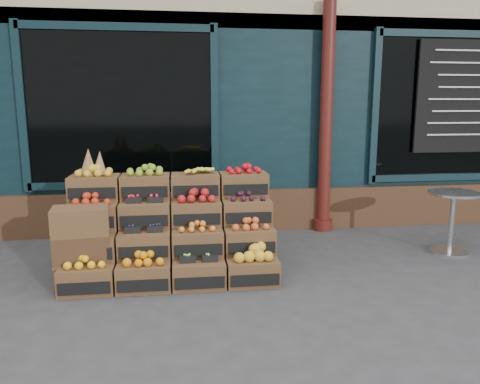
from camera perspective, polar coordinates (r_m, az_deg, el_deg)
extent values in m
plane|color=#38383B|center=(4.76, 3.62, -11.63)|extent=(60.00, 60.00, 0.00)
cube|color=black|center=(9.57, -2.60, 14.30)|extent=(12.00, 6.00, 4.80)
cube|color=black|center=(6.63, -0.13, 8.08)|extent=(12.00, 0.12, 3.00)
cube|color=#432B1B|center=(6.73, -0.04, -2.22)|extent=(12.00, 0.18, 0.60)
cube|color=black|center=(6.53, -14.31, 9.90)|extent=(2.40, 0.06, 2.00)
cube|color=black|center=(7.68, 24.70, 9.35)|extent=(2.40, 0.06, 2.00)
cylinder|color=#4C1511|center=(6.70, 10.45, 8.79)|extent=(0.18, 0.18, 3.20)
cube|color=black|center=(7.61, 25.11, 10.44)|extent=(1.30, 0.04, 1.60)
cube|color=brown|center=(4.87, -18.10, -10.00)|extent=(0.53, 0.37, 0.26)
cube|color=black|center=(4.70, -18.51, -11.12)|extent=(0.48, 0.02, 0.12)
cube|color=#F0B112|center=(4.81, -18.22, -8.08)|extent=(0.42, 0.28, 0.08)
cube|color=brown|center=(4.80, -11.62, -10.00)|extent=(0.53, 0.37, 0.26)
cube|color=black|center=(4.63, -11.78, -11.14)|extent=(0.48, 0.02, 0.12)
cube|color=orange|center=(4.74, -11.70, -7.99)|extent=(0.42, 0.28, 0.09)
cube|color=brown|center=(4.78, -5.03, -9.86)|extent=(0.53, 0.37, 0.26)
cube|color=black|center=(4.61, -4.92, -11.01)|extent=(0.48, 0.02, 0.12)
cube|color=#8FD64B|center=(4.73, -5.06, -8.21)|extent=(0.42, 0.28, 0.03)
cube|color=brown|center=(4.83, 1.50, -9.61)|extent=(0.53, 0.37, 0.26)
cube|color=black|center=(4.66, 1.87, -10.73)|extent=(0.48, 0.02, 0.12)
cube|color=gold|center=(4.77, 1.51, -7.45)|extent=(0.42, 0.28, 0.12)
cube|color=brown|center=(4.99, -17.81, -6.30)|extent=(0.53, 0.37, 0.26)
cube|color=black|center=(4.82, -18.20, -7.26)|extent=(0.48, 0.02, 0.12)
cube|color=olive|center=(4.95, -17.93, -4.36)|extent=(0.42, 0.28, 0.09)
cube|color=brown|center=(4.92, -11.55, -6.24)|extent=(0.53, 0.37, 0.26)
cube|color=black|center=(4.75, -11.70, -7.22)|extent=(0.48, 0.02, 0.12)
cube|color=#2D2754|center=(4.88, -11.62, -4.60)|extent=(0.42, 0.28, 0.03)
cube|color=brown|center=(4.91, -5.19, -6.10)|extent=(0.53, 0.37, 0.26)
cube|color=black|center=(4.73, -5.09, -7.08)|extent=(0.48, 0.02, 0.12)
cube|color=orange|center=(4.86, -5.22, -4.23)|extent=(0.42, 0.28, 0.07)
cube|color=brown|center=(4.96, 1.12, -5.89)|extent=(0.53, 0.37, 0.26)
cube|color=black|center=(4.78, 1.46, -6.85)|extent=(0.48, 0.02, 0.12)
cube|color=#C05324|center=(4.91, 1.13, -3.96)|extent=(0.42, 0.28, 0.08)
cube|color=brown|center=(5.14, -17.54, -2.79)|extent=(0.53, 0.37, 0.26)
cube|color=black|center=(4.96, -17.91, -3.60)|extent=(0.48, 0.02, 0.12)
cube|color=#A52714|center=(5.10, -17.65, -0.88)|extent=(0.42, 0.28, 0.09)
cube|color=brown|center=(5.07, -11.49, -2.68)|extent=(0.53, 0.37, 0.26)
cube|color=black|center=(4.89, -11.63, -3.50)|extent=(0.48, 0.02, 0.12)
cube|color=red|center=(5.03, -11.55, -1.04)|extent=(0.42, 0.28, 0.04)
cube|color=brown|center=(5.05, -5.34, -2.54)|extent=(0.53, 0.37, 0.26)
cube|color=black|center=(4.87, -5.25, -3.36)|extent=(0.48, 0.02, 0.12)
cube|color=maroon|center=(5.02, -5.38, -0.54)|extent=(0.42, 0.28, 0.10)
cube|color=brown|center=(5.10, 0.77, -2.37)|extent=(0.53, 0.37, 0.26)
cube|color=black|center=(4.92, 1.08, -3.18)|extent=(0.48, 0.02, 0.12)
cube|color=black|center=(5.07, 0.77, -0.57)|extent=(0.42, 0.28, 0.07)
cube|color=brown|center=(5.30, -17.29, 0.51)|extent=(0.53, 0.37, 0.26)
cube|color=black|center=(5.11, -17.64, -0.16)|extent=(0.48, 0.02, 0.12)
cube|color=gold|center=(5.27, -17.40, 2.39)|extent=(0.42, 0.28, 0.09)
cube|color=brown|center=(5.23, -11.43, 0.66)|extent=(0.53, 0.37, 0.26)
cube|color=black|center=(5.04, -11.57, -0.01)|extent=(0.48, 0.02, 0.12)
cube|color=olive|center=(5.20, -11.50, 2.56)|extent=(0.42, 0.28, 0.09)
cube|color=brown|center=(5.22, -5.48, 0.81)|extent=(0.53, 0.37, 0.26)
cube|color=black|center=(5.03, -5.40, 0.14)|extent=(0.48, 0.02, 0.12)
cube|color=yellow|center=(5.19, -5.51, 2.67)|extent=(0.42, 0.28, 0.08)
cube|color=brown|center=(5.26, 0.43, 0.94)|extent=(0.53, 0.37, 0.26)
cube|color=black|center=(5.08, 0.73, 0.28)|extent=(0.48, 0.02, 0.12)
cube|color=red|center=(5.24, 0.44, 2.77)|extent=(0.42, 0.28, 0.08)
cube|color=#432B1B|center=(4.99, -8.29, -9.05)|extent=(2.15, 0.38, 0.26)
cube|color=#432B1B|center=(5.16, -8.30, -6.85)|extent=(2.15, 0.38, 0.52)
cube|color=#432B1B|center=(5.33, -8.30, -4.80)|extent=(2.15, 0.38, 0.78)
cone|color=olive|center=(5.26, -18.00, 3.51)|extent=(0.18, 0.18, 0.30)
cone|color=olive|center=(5.29, -16.74, 3.40)|extent=(0.16, 0.16, 0.26)
cube|color=brown|center=(5.04, -18.48, -9.25)|extent=(0.58, 0.43, 0.27)
cube|color=#432B1B|center=(4.96, -18.66, -6.32)|extent=(0.58, 0.43, 0.27)
cube|color=brown|center=(4.89, -18.85, -3.31)|extent=(0.58, 0.43, 0.27)
cylinder|color=silver|center=(6.34, 24.10, -6.65)|extent=(0.45, 0.45, 0.03)
cylinder|color=silver|center=(6.25, 24.35, -3.50)|extent=(0.06, 0.06, 0.73)
cylinder|color=silver|center=(6.18, 24.62, -0.12)|extent=(0.61, 0.61, 0.03)
imported|color=#19572F|center=(7.06, -10.41, 3.73)|extent=(0.80, 0.62, 1.93)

